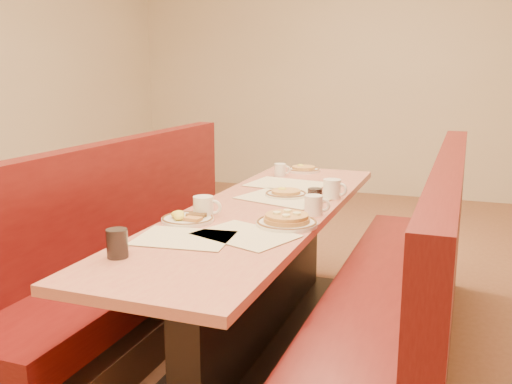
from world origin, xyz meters
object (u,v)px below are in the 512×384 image
(booth_left, at_px, (140,264))
(coffee_mug_c, at_px, (333,188))
(eggs_plate, at_px, (187,218))
(booth_right, at_px, (405,300))
(coffee_mug_a, at_px, (314,205))
(coffee_mug_d, at_px, (281,170))
(diner_table, at_px, (261,278))
(soda_tumbler_near, at_px, (117,243))
(pancake_plate, at_px, (287,221))
(coffee_mug_b, at_px, (204,207))
(soda_tumbler_mid, at_px, (315,198))

(booth_left, relative_size, coffee_mug_c, 18.30)
(eggs_plate, bearing_deg, booth_right, 20.21)
(booth_left, distance_m, coffee_mug_c, 1.17)
(coffee_mug_a, height_order, coffee_mug_d, coffee_mug_a)
(booth_right, distance_m, eggs_plate, 1.11)
(diner_table, xyz_separation_m, coffee_mug_a, (0.28, -0.03, 0.42))
(soda_tumbler_near, bearing_deg, coffee_mug_a, 59.17)
(diner_table, xyz_separation_m, coffee_mug_c, (0.28, 0.36, 0.43))
(booth_left, relative_size, pancake_plate, 8.95)
(diner_table, bearing_deg, booth_right, 0.00)
(coffee_mug_a, relative_size, soda_tumbler_near, 1.13)
(booth_right, distance_m, coffee_mug_a, 0.63)
(coffee_mug_c, distance_m, soda_tumbler_near, 1.38)
(coffee_mug_b, bearing_deg, soda_tumbler_near, -109.89)
(pancake_plate, relative_size, soda_tumbler_mid, 2.75)
(coffee_mug_b, bearing_deg, soda_tumbler_mid, 24.74)
(diner_table, height_order, coffee_mug_d, coffee_mug_d)
(pancake_plate, bearing_deg, coffee_mug_b, -179.60)
(diner_table, xyz_separation_m, soda_tumbler_near, (-0.24, -0.91, 0.43))
(diner_table, height_order, coffee_mug_b, coffee_mug_b)
(pancake_plate, height_order, eggs_plate, pancake_plate)
(diner_table, height_order, soda_tumbler_mid, soda_tumbler_mid)
(coffee_mug_a, relative_size, coffee_mug_d, 1.17)
(diner_table, bearing_deg, pancake_plate, -50.41)
(pancake_plate, bearing_deg, booth_left, 164.46)
(booth_right, xyz_separation_m, coffee_mug_a, (-0.45, -0.03, 0.44))
(soda_tumbler_near, bearing_deg, pancake_plate, 54.46)
(coffee_mug_c, relative_size, coffee_mug_d, 1.28)
(eggs_plate, bearing_deg, coffee_mug_d, 87.64)
(soda_tumbler_mid, bearing_deg, coffee_mug_a, -76.18)
(coffee_mug_d, bearing_deg, soda_tumbler_near, -108.72)
(pancake_plate, distance_m, coffee_mug_c, 0.63)
(booth_left, distance_m, coffee_mug_d, 1.12)
(booth_right, bearing_deg, coffee_mug_b, -163.84)
(diner_table, distance_m, coffee_mug_a, 0.51)
(booth_left, distance_m, soda_tumbler_mid, 1.08)
(diner_table, relative_size, eggs_plate, 10.23)
(booth_right, relative_size, coffee_mug_c, 18.30)
(diner_table, distance_m, soda_tumbler_near, 1.03)
(pancake_plate, distance_m, coffee_mug_a, 0.25)
(diner_table, distance_m, booth_left, 0.73)
(coffee_mug_b, relative_size, soda_tumbler_near, 1.22)
(pancake_plate, distance_m, soda_tumbler_near, 0.79)
(soda_tumbler_mid, bearing_deg, eggs_plate, -136.68)
(booth_right, bearing_deg, pancake_plate, -152.75)
(coffee_mug_c, height_order, soda_tumbler_mid, coffee_mug_c)
(eggs_plate, bearing_deg, coffee_mug_a, 32.22)
(coffee_mug_a, bearing_deg, coffee_mug_b, -166.01)
(booth_left, bearing_deg, soda_tumbler_mid, 6.01)
(booth_left, xyz_separation_m, coffee_mug_c, (1.02, 0.36, 0.44))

